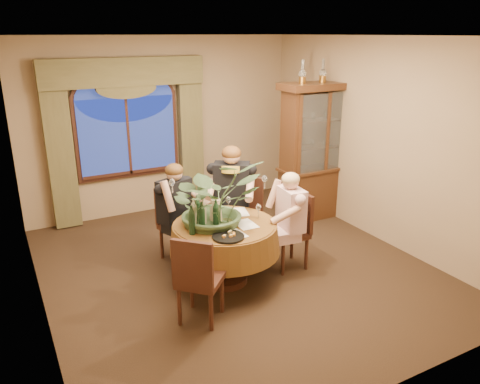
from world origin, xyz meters
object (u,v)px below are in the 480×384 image
chair_back_right (245,216)px  wine_bottle_4 (216,214)px  chair_front_left (200,277)px  person_pink (291,222)px  wine_bottle_1 (202,216)px  oil_lamp_center (323,71)px  wine_bottle_0 (194,213)px  person_back (175,214)px  stoneware_vase (216,211)px  oil_lamp_right (342,70)px  wine_bottle_3 (192,220)px  oil_lamp_left (303,72)px  chair_right (288,232)px  wine_bottle_2 (203,212)px  wine_bottle_5 (197,209)px  olive_bowl (226,222)px  centerpiece_plant (214,168)px  china_cabinet (318,152)px  dining_table (225,253)px  person_scarf (232,199)px  chair_back (179,224)px

chair_back_right → wine_bottle_4: bearing=86.7°
chair_front_left → person_pink: person_pink is taller
wine_bottle_1 → wine_bottle_4: 0.17m
oil_lamp_center → wine_bottle_0: size_ratio=1.03×
person_back → stoneware_vase: person_back is taller
oil_lamp_right → chair_front_left: oil_lamp_right is taller
person_pink → wine_bottle_3: (-1.30, -0.01, 0.28)m
chair_back_right → oil_lamp_left: bearing=-113.5°
chair_right → wine_bottle_2: size_ratio=2.91×
chair_right → wine_bottle_4: (-1.00, -0.02, 0.44)m
oil_lamp_right → wine_bottle_5: oil_lamp_right is taller
olive_bowl → wine_bottle_0: (-0.36, 0.10, 0.14)m
centerpiece_plant → china_cabinet: bearing=26.1°
olive_bowl → wine_bottle_3: 0.49m
dining_table → chair_front_left: (-0.56, -0.57, 0.10)m
oil_lamp_left → person_scarf: oil_lamp_left is taller
chair_right → wine_bottle_2: 1.19m
oil_lamp_right → wine_bottle_1: (-2.93, -1.27, -1.38)m
dining_table → olive_bowl: 0.40m
oil_lamp_left → chair_back: 2.84m
wine_bottle_3 → wine_bottle_1: bearing=20.9°
chair_right → person_back: size_ratio=0.72×
dining_table → oil_lamp_center: (2.26, 1.23, 1.92)m
stoneware_vase → centerpiece_plant: size_ratio=0.24×
dining_table → person_scarf: bearing=57.2°
person_pink → wine_bottle_4: bearing=93.9°
oil_lamp_right → chair_back: 3.43m
centerpiece_plant → wine_bottle_1: size_ratio=3.52×
china_cabinet → chair_back: bearing=-170.8°
chair_right → wine_bottle_2: wine_bottle_2 is taller
dining_table → person_back: 0.88m
oil_lamp_center → stoneware_vase: 2.95m
chair_back → wine_bottle_5: wine_bottle_5 is taller
chair_front_left → stoneware_vase: size_ratio=3.40×
chair_back_right → chair_front_left: (-1.20, -1.26, 0.00)m
chair_front_left → wine_bottle_5: wine_bottle_5 is taller
stoneware_vase → wine_bottle_0: size_ratio=0.86×
chair_back → olive_bowl: bearing=90.5°
oil_lamp_center → chair_back: 3.12m
wine_bottle_3 → chair_back: bearing=78.0°
dining_table → olive_bowl: (0.01, -0.02, 0.40)m
oil_lamp_center → wine_bottle_2: 3.09m
oil_lamp_right → stoneware_vase: 3.25m
wine_bottle_0 → wine_bottle_3: size_ratio=1.00×
dining_table → wine_bottle_3: (-0.45, -0.10, 0.54)m
chair_right → chair_back: bearing=54.6°
wine_bottle_2 → person_pink: bearing=-7.5°
oil_lamp_right → chair_back: (-2.88, -0.40, -1.82)m
china_cabinet → oil_lamp_right: bearing=0.0°
chair_back_right → wine_bottle_4: size_ratio=2.91×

